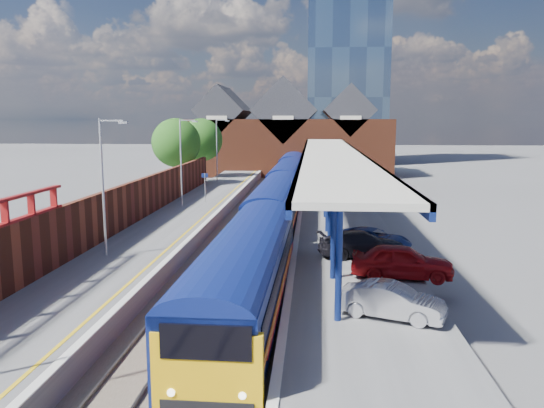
{
  "coord_description": "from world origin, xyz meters",
  "views": [
    {
      "loc": [
        4.07,
        -19.8,
        7.95
      ],
      "look_at": [
        1.49,
        13.59,
        2.6
      ],
      "focal_mm": 35.0,
      "sensor_mm": 36.0,
      "label": 1
    }
  ],
  "objects_px": {
    "lamp_post_b": "(105,179)",
    "parked_car_silver": "(391,301)",
    "train": "(282,188)",
    "platform_sign": "(205,183)",
    "lamp_post_c": "(183,157)",
    "parked_car_red": "(402,261)",
    "parked_car_blue": "(372,239)",
    "lamp_post_d": "(218,147)",
    "parked_car_dark": "(362,244)"
  },
  "relations": [
    {
      "from": "lamp_post_d",
      "to": "platform_sign",
      "type": "relative_size",
      "value": 2.8
    },
    {
      "from": "lamp_post_c",
      "to": "parked_car_dark",
      "type": "bearing_deg",
      "value": -49.15
    },
    {
      "from": "parked_car_blue",
      "to": "parked_car_silver",
      "type": "bearing_deg",
      "value": -156.9
    },
    {
      "from": "lamp_post_d",
      "to": "parked_car_blue",
      "type": "distance_m",
      "value": 32.78
    },
    {
      "from": "lamp_post_c",
      "to": "lamp_post_d",
      "type": "bearing_deg",
      "value": 90.0
    },
    {
      "from": "lamp_post_d",
      "to": "parked_car_silver",
      "type": "height_order",
      "value": "lamp_post_d"
    },
    {
      "from": "platform_sign",
      "to": "lamp_post_b",
      "type": "bearing_deg",
      "value": -94.33
    },
    {
      "from": "platform_sign",
      "to": "parked_car_red",
      "type": "relative_size",
      "value": 0.56
    },
    {
      "from": "train",
      "to": "lamp_post_c",
      "type": "xyz_separation_m",
      "value": [
        -7.86,
        -3.14,
        2.87
      ]
    },
    {
      "from": "lamp_post_b",
      "to": "parked_car_red",
      "type": "distance_m",
      "value": 15.03
    },
    {
      "from": "parked_car_red",
      "to": "parked_car_blue",
      "type": "bearing_deg",
      "value": 14.18
    },
    {
      "from": "train",
      "to": "lamp_post_b",
      "type": "relative_size",
      "value": 9.42
    },
    {
      "from": "lamp_post_b",
      "to": "lamp_post_c",
      "type": "relative_size",
      "value": 1.0
    },
    {
      "from": "lamp_post_b",
      "to": "parked_car_silver",
      "type": "distance_m",
      "value": 15.65
    },
    {
      "from": "lamp_post_d",
      "to": "train",
      "type": "bearing_deg",
      "value": -58.57
    },
    {
      "from": "platform_sign",
      "to": "train",
      "type": "bearing_deg",
      "value": 10.0
    },
    {
      "from": "platform_sign",
      "to": "parked_car_red",
      "type": "distance_m",
      "value": 24.5
    },
    {
      "from": "lamp_post_b",
      "to": "lamp_post_d",
      "type": "bearing_deg",
      "value": 90.0
    },
    {
      "from": "lamp_post_b",
      "to": "parked_car_silver",
      "type": "xyz_separation_m",
      "value": [
        13.26,
        -7.6,
        -3.38
      ]
    },
    {
      "from": "train",
      "to": "lamp_post_d",
      "type": "xyz_separation_m",
      "value": [
        -7.86,
        12.86,
        2.87
      ]
    },
    {
      "from": "parked_car_blue",
      "to": "platform_sign",
      "type": "bearing_deg",
      "value": 63.78
    },
    {
      "from": "lamp_post_c",
      "to": "platform_sign",
      "type": "distance_m",
      "value": 3.34
    },
    {
      "from": "lamp_post_c",
      "to": "parked_car_blue",
      "type": "height_order",
      "value": "lamp_post_c"
    },
    {
      "from": "train",
      "to": "platform_sign",
      "type": "bearing_deg",
      "value": -170.0
    },
    {
      "from": "lamp_post_c",
      "to": "platform_sign",
      "type": "bearing_deg",
      "value": 55.74
    },
    {
      "from": "train",
      "to": "lamp_post_b",
      "type": "bearing_deg",
      "value": -112.31
    },
    {
      "from": "parked_car_red",
      "to": "parked_car_dark",
      "type": "height_order",
      "value": "parked_car_red"
    },
    {
      "from": "parked_car_red",
      "to": "parked_car_dark",
      "type": "relative_size",
      "value": 0.99
    },
    {
      "from": "lamp_post_b",
      "to": "parked_car_red",
      "type": "height_order",
      "value": "lamp_post_b"
    },
    {
      "from": "parked_car_silver",
      "to": "lamp_post_c",
      "type": "bearing_deg",
      "value": 50.25
    },
    {
      "from": "parked_car_red",
      "to": "parked_car_blue",
      "type": "relative_size",
      "value": 1.06
    },
    {
      "from": "parked_car_red",
      "to": "parked_car_silver",
      "type": "distance_m",
      "value": 5.02
    },
    {
      "from": "parked_car_red",
      "to": "lamp_post_c",
      "type": "bearing_deg",
      "value": 43.53
    },
    {
      "from": "lamp_post_c",
      "to": "train",
      "type": "bearing_deg",
      "value": 21.82
    },
    {
      "from": "lamp_post_b",
      "to": "lamp_post_d",
      "type": "xyz_separation_m",
      "value": [
        0.0,
        32.0,
        0.0
      ]
    },
    {
      "from": "lamp_post_d",
      "to": "parked_car_red",
      "type": "xyz_separation_m",
      "value": [
        14.42,
        -34.71,
        -3.24
      ]
    },
    {
      "from": "lamp_post_c",
      "to": "platform_sign",
      "type": "relative_size",
      "value": 2.8
    },
    {
      "from": "train",
      "to": "platform_sign",
      "type": "relative_size",
      "value": 26.38
    },
    {
      "from": "platform_sign",
      "to": "lamp_post_c",
      "type": "bearing_deg",
      "value": -124.26
    },
    {
      "from": "parked_car_dark",
      "to": "lamp_post_c",
      "type": "bearing_deg",
      "value": 28.76
    },
    {
      "from": "lamp_post_b",
      "to": "parked_car_dark",
      "type": "bearing_deg",
      "value": 4.24
    },
    {
      "from": "lamp_post_b",
      "to": "parked_car_dark",
      "type": "distance_m",
      "value": 13.46
    },
    {
      "from": "train",
      "to": "parked_car_silver",
      "type": "bearing_deg",
      "value": -78.57
    },
    {
      "from": "train",
      "to": "parked_car_blue",
      "type": "xyz_separation_m",
      "value": [
        5.82,
        -16.74,
        -0.54
      ]
    },
    {
      "from": "parked_car_silver",
      "to": "parked_car_blue",
      "type": "distance_m",
      "value": 10.01
    },
    {
      "from": "lamp_post_b",
      "to": "lamp_post_c",
      "type": "bearing_deg",
      "value": 90.0
    },
    {
      "from": "parked_car_silver",
      "to": "parked_car_dark",
      "type": "height_order",
      "value": "parked_car_dark"
    },
    {
      "from": "train",
      "to": "lamp_post_c",
      "type": "relative_size",
      "value": 9.42
    },
    {
      "from": "lamp_post_d",
      "to": "platform_sign",
      "type": "bearing_deg",
      "value": -84.44
    },
    {
      "from": "lamp_post_d",
      "to": "platform_sign",
      "type": "distance_m",
      "value": 14.25
    }
  ]
}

